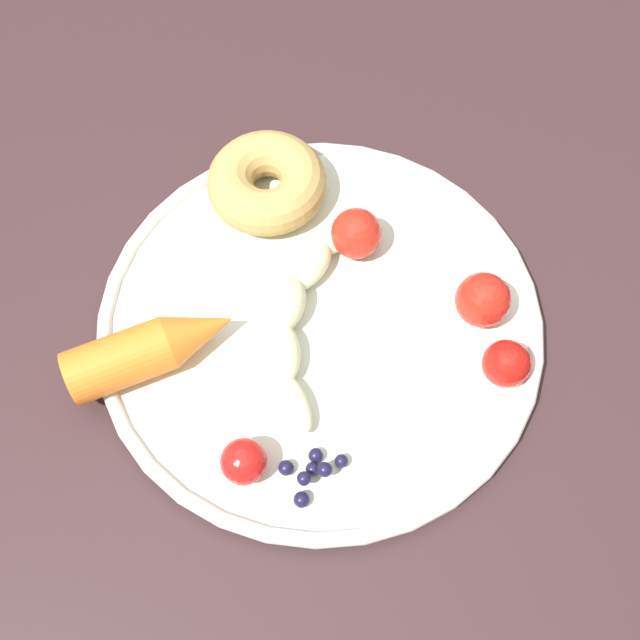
{
  "coord_description": "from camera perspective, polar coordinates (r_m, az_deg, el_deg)",
  "views": [
    {
      "loc": [
        0.21,
        0.09,
        1.29
      ],
      "look_at": [
        -0.05,
        0.03,
        0.75
      ],
      "focal_mm": 42.38,
      "sensor_mm": 36.0,
      "label": 1
    }
  ],
  "objects": [
    {
      "name": "dining_table",
      "position": [
        0.68,
        -3.19,
        -6.95
      ],
      "size": [
        1.0,
        1.0,
        0.73
      ],
      "color": "#362224",
      "rests_on": "ground_plane"
    },
    {
      "name": "ground_plane",
      "position": [
        1.31,
        -1.72,
        -16.53
      ],
      "size": [
        6.0,
        6.0,
        0.0
      ],
      "primitive_type": "plane",
      "color": "#412F39"
    },
    {
      "name": "tomato_near",
      "position": [
        0.55,
        -6.0,
        -10.54
      ],
      "size": [
        0.03,
        0.03,
        0.03
      ],
      "primitive_type": "sphere",
      "color": "red",
      "rests_on": "plate"
    },
    {
      "name": "blueberry_pile",
      "position": [
        0.55,
        -0.7,
        -11.44
      ],
      "size": [
        0.05,
        0.05,
        0.02
      ],
      "color": "#191638",
      "rests_on": "plate"
    },
    {
      "name": "tomato_extra",
      "position": [
        0.62,
        2.76,
        6.54
      ],
      "size": [
        0.04,
        0.04,
        0.04
      ],
      "primitive_type": "sphere",
      "color": "red",
      "rests_on": "plate"
    },
    {
      "name": "plate",
      "position": [
        0.61,
        0.0,
        -0.12
      ],
      "size": [
        0.36,
        0.36,
        0.02
      ],
      "color": "silver",
      "rests_on": "dining_table"
    },
    {
      "name": "carrot_orange",
      "position": [
        0.59,
        -12.54,
        -2.11
      ],
      "size": [
        0.11,
        0.13,
        0.04
      ],
      "color": "orange",
      "rests_on": "plate"
    },
    {
      "name": "tomato_far",
      "position": [
        0.6,
        12.2,
        1.5
      ],
      "size": [
        0.04,
        0.04,
        0.04
      ],
      "primitive_type": "sphere",
      "color": "red",
      "rests_on": "plate"
    },
    {
      "name": "banana",
      "position": [
        0.6,
        -1.4,
        0.82
      ],
      "size": [
        0.2,
        0.07,
        0.03
      ],
      "color": "beige",
      "rests_on": "plate"
    },
    {
      "name": "donut",
      "position": [
        0.66,
        -4.03,
        10.3
      ],
      "size": [
        0.11,
        0.11,
        0.04
      ],
      "primitive_type": "torus",
      "rotation": [
        0.0,
        0.0,
        3.07
      ],
      "color": "tan",
      "rests_on": "plate"
    },
    {
      "name": "tomato_mid",
      "position": [
        0.59,
        13.88,
        -3.21
      ],
      "size": [
        0.04,
        0.04,
        0.04
      ],
      "primitive_type": "sphere",
      "color": "red",
      "rests_on": "plate"
    }
  ]
}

